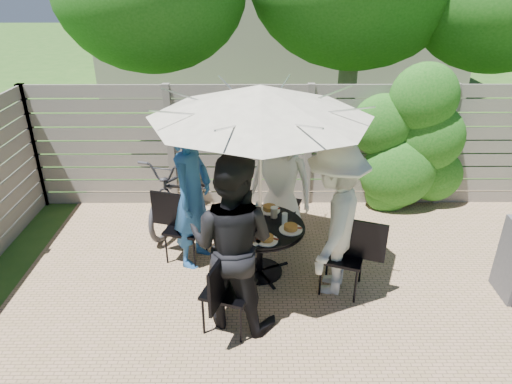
{
  "coord_description": "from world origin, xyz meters",
  "views": [
    {
      "loc": [
        -0.79,
        -3.25,
        3.25
      ],
      "look_at": [
        -0.77,
        1.4,
        0.98
      ],
      "focal_mm": 32.0,
      "sensor_mm": 36.0,
      "label": 1
    }
  ],
  "objects_px": {
    "chair_front": "(228,305)",
    "syrup_jug": "(256,216)",
    "patio_table": "(260,240)",
    "person_left": "(192,196)",
    "coffee_cup": "(274,213)",
    "umbrella": "(260,101)",
    "plate_front": "(249,239)",
    "glass_right": "(285,219)",
    "person_back": "(281,182)",
    "plate_left": "(230,218)",
    "glass_front": "(261,232)",
    "glass_back": "(258,208)",
    "plate_extra": "(267,239)",
    "person_front": "(232,244)",
    "chair_right": "(343,269)",
    "plate_back": "(269,209)",
    "chair_back": "(283,216)",
    "bicycle": "(182,184)",
    "person_right": "(334,221)",
    "plate_right": "(291,228)",
    "chair_left": "(185,240)"
  },
  "relations": [
    {
      "from": "chair_front",
      "to": "syrup_jug",
      "type": "bearing_deg",
      "value": 2.6
    },
    {
      "from": "patio_table",
      "to": "person_left",
      "type": "relative_size",
      "value": 0.72
    },
    {
      "from": "coffee_cup",
      "to": "umbrella",
      "type": "bearing_deg",
      "value": -133.75
    },
    {
      "from": "umbrella",
      "to": "plate_front",
      "type": "distance_m",
      "value": 1.44
    },
    {
      "from": "chair_front",
      "to": "coffee_cup",
      "type": "xyz_separation_m",
      "value": [
        0.49,
        1.09,
        0.44
      ]
    },
    {
      "from": "glass_right",
      "to": "person_back",
      "type": "bearing_deg",
      "value": 90.39
    },
    {
      "from": "glass_right",
      "to": "person_left",
      "type": "bearing_deg",
      "value": 166.19
    },
    {
      "from": "plate_left",
      "to": "glass_front",
      "type": "bearing_deg",
      "value": -48.49
    },
    {
      "from": "patio_table",
      "to": "syrup_jug",
      "type": "xyz_separation_m",
      "value": [
        -0.04,
        0.07,
        0.28
      ]
    },
    {
      "from": "chair_front",
      "to": "glass_back",
      "type": "distance_m",
      "value": 1.31
    },
    {
      "from": "plate_extra",
      "to": "person_front",
      "type": "bearing_deg",
      "value": -128.07
    },
    {
      "from": "person_left",
      "to": "chair_right",
      "type": "height_order",
      "value": "person_left"
    },
    {
      "from": "plate_back",
      "to": "syrup_jug",
      "type": "distance_m",
      "value": 0.32
    },
    {
      "from": "chair_back",
      "to": "bicycle",
      "type": "xyz_separation_m",
      "value": [
        -1.4,
        0.49,
        0.25
      ]
    },
    {
      "from": "chair_back",
      "to": "chair_front",
      "type": "distance_m",
      "value": 1.93
    },
    {
      "from": "chair_right",
      "to": "glass_back",
      "type": "relative_size",
      "value": 6.54
    },
    {
      "from": "chair_right",
      "to": "person_right",
      "type": "distance_m",
      "value": 0.61
    },
    {
      "from": "glass_back",
      "to": "glass_front",
      "type": "height_order",
      "value": "same"
    },
    {
      "from": "coffee_cup",
      "to": "glass_front",
      "type": "bearing_deg",
      "value": -108.72
    },
    {
      "from": "plate_extra",
      "to": "bicycle",
      "type": "relative_size",
      "value": 0.12
    },
    {
      "from": "chair_back",
      "to": "plate_left",
      "type": "xyz_separation_m",
      "value": [
        -0.66,
        -0.79,
        0.41
      ]
    },
    {
      "from": "person_right",
      "to": "umbrella",
      "type": "bearing_deg",
      "value": -90.0
    },
    {
      "from": "glass_right",
      "to": "coffee_cup",
      "type": "distance_m",
      "value": 0.2
    },
    {
      "from": "plate_right",
      "to": "chair_back",
      "type": "bearing_deg",
      "value": 91.17
    },
    {
      "from": "glass_front",
      "to": "person_left",
      "type": "bearing_deg",
      "value": 145.17
    },
    {
      "from": "plate_back",
      "to": "glass_front",
      "type": "height_order",
      "value": "glass_front"
    },
    {
      "from": "person_right",
      "to": "plate_left",
      "type": "distance_m",
      "value": 1.2
    },
    {
      "from": "person_right",
      "to": "chair_left",
      "type": "bearing_deg",
      "value": -89.98
    },
    {
      "from": "plate_back",
      "to": "glass_right",
      "type": "xyz_separation_m",
      "value": [
        0.16,
        -0.33,
        0.05
      ]
    },
    {
      "from": "plate_left",
      "to": "coffee_cup",
      "type": "height_order",
      "value": "coffee_cup"
    },
    {
      "from": "patio_table",
      "to": "plate_left",
      "type": "height_order",
      "value": "plate_left"
    },
    {
      "from": "person_right",
      "to": "plate_back",
      "type": "xyz_separation_m",
      "value": [
        -0.66,
        0.61,
        -0.18
      ]
    },
    {
      "from": "plate_front",
      "to": "syrup_jug",
      "type": "xyz_separation_m",
      "value": [
        0.08,
        0.41,
        0.06
      ]
    },
    {
      "from": "person_left",
      "to": "chair_right",
      "type": "relative_size",
      "value": 1.93
    },
    {
      "from": "patio_table",
      "to": "person_front",
      "type": "relative_size",
      "value": 0.7
    },
    {
      "from": "umbrella",
      "to": "syrup_jug",
      "type": "bearing_deg",
      "value": 120.89
    },
    {
      "from": "patio_table",
      "to": "umbrella",
      "type": "relative_size",
      "value": 0.44
    },
    {
      "from": "plate_extra",
      "to": "coffee_cup",
      "type": "height_order",
      "value": "coffee_cup"
    },
    {
      "from": "patio_table",
      "to": "umbrella",
      "type": "distance_m",
      "value": 1.61
    },
    {
      "from": "chair_left",
      "to": "plate_front",
      "type": "relative_size",
      "value": 3.39
    },
    {
      "from": "person_back",
      "to": "glass_back",
      "type": "height_order",
      "value": "person_back"
    },
    {
      "from": "person_back",
      "to": "umbrella",
      "type": "bearing_deg",
      "value": -90.0
    },
    {
      "from": "chair_front",
      "to": "plate_right",
      "type": "bearing_deg",
      "value": -21.23
    },
    {
      "from": "plate_front",
      "to": "bicycle",
      "type": "xyz_separation_m",
      "value": [
        -0.96,
        1.74,
        -0.16
      ]
    },
    {
      "from": "chair_front",
      "to": "plate_front",
      "type": "height_order",
      "value": "chair_front"
    },
    {
      "from": "umbrella",
      "to": "chair_right",
      "type": "distance_m",
      "value": 2.04
    },
    {
      "from": "person_front",
      "to": "plate_left",
      "type": "relative_size",
      "value": 7.0
    },
    {
      "from": "person_right",
      "to": "chair_right",
      "type": "bearing_deg",
      "value": 89.91
    },
    {
      "from": "umbrella",
      "to": "glass_back",
      "type": "relative_size",
      "value": 21.01
    },
    {
      "from": "umbrella",
      "to": "plate_left",
      "type": "xyz_separation_m",
      "value": [
        -0.34,
        0.12,
        -1.39
      ]
    }
  ]
}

